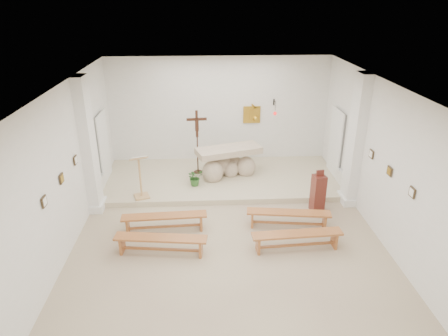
{
  "coord_description": "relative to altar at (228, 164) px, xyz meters",
  "views": [
    {
      "loc": [
        -0.51,
        -7.43,
        5.22
      ],
      "look_at": [
        -0.03,
        1.6,
        1.26
      ],
      "focal_mm": 32.0,
      "sensor_mm": 36.0,
      "label": 1
    }
  ],
  "objects": [
    {
      "name": "pilaster_right",
      "position": [
        3.17,
        -1.58,
        1.22
      ],
      "size": [
        0.26,
        0.55,
        3.5
      ],
      "primitive_type": "cube",
      "color": "white",
      "rests_on": "ground"
    },
    {
      "name": "bench_left_front",
      "position": [
        -1.68,
        -2.76,
        -0.21
      ],
      "size": [
        2.02,
        0.42,
        0.42
      ],
      "rotation": [
        0.0,
        0.0,
        0.05
      ],
      "color": "#AA5F31",
      "rests_on": "ground"
    },
    {
      "name": "sanctuary_lamp",
      "position": [
        1.55,
        1.13,
        1.28
      ],
      "size": [
        0.11,
        0.36,
        0.44
      ],
      "color": "black",
      "rests_on": "wall_back"
    },
    {
      "name": "lectern",
      "position": [
        -2.42,
        -1.29,
        0.24
      ],
      "size": [
        0.53,
        0.49,
        1.26
      ],
      "rotation": [
        0.0,
        0.0,
        0.33
      ],
      "color": "tan",
      "rests_on": "sanctuary_platform"
    },
    {
      "name": "bench_right_second",
      "position": [
        1.29,
        -3.69,
        -0.21
      ],
      "size": [
        2.02,
        0.44,
        0.42
      ],
      "rotation": [
        0.0,
        0.0,
        0.06
      ],
      "color": "#AA5F31",
      "rests_on": "ground"
    },
    {
      "name": "station_frame_right_front",
      "position": [
        3.27,
        -4.38,
        1.19
      ],
      "size": [
        0.03,
        0.2,
        0.2
      ],
      "primitive_type": "cube",
      "color": "#382A18",
      "rests_on": "wall_right"
    },
    {
      "name": "crucifix_stand",
      "position": [
        -0.91,
        0.27,
        0.76
      ],
      "size": [
        0.6,
        0.26,
        1.97
      ],
      "rotation": [
        0.0,
        0.0,
        0.07
      ],
      "color": "#3C1F13",
      "rests_on": "sanctuary_platform"
    },
    {
      "name": "station_frame_left_rear",
      "position": [
        -3.67,
        -2.38,
        1.19
      ],
      "size": [
        0.03,
        0.2,
        0.2
      ],
      "primitive_type": "cube",
      "color": "#382A18",
      "rests_on": "wall_left"
    },
    {
      "name": "bench_left_second",
      "position": [
        -1.68,
        -3.69,
        -0.21
      ],
      "size": [
        2.03,
        0.56,
        0.42
      ],
      "rotation": [
        0.0,
        0.0,
        -0.12
      ],
      "color": "#AA5F31",
      "rests_on": "ground"
    },
    {
      "name": "ground",
      "position": [
        -0.2,
        -3.58,
        -0.53
      ],
      "size": [
        7.0,
        10.0,
        0.0
      ],
      "primitive_type": "cube",
      "color": "tan",
      "rests_on": "ground"
    },
    {
      "name": "gold_wall_relief",
      "position": [
        0.85,
        1.38,
        1.12
      ],
      "size": [
        0.55,
        0.04,
        0.55
      ],
      "primitive_type": "cube",
      "color": "gold",
      "rests_on": "wall_back"
    },
    {
      "name": "radiator_left",
      "position": [
        -3.63,
        -0.88,
        -0.26
      ],
      "size": [
        0.1,
        0.85,
        0.52
      ],
      "primitive_type": "cube",
      "color": "silver",
      "rests_on": "ground"
    },
    {
      "name": "ceiling",
      "position": [
        -0.2,
        -3.58,
        2.96
      ],
      "size": [
        7.0,
        10.0,
        0.02
      ],
      "primitive_type": "cube",
      "color": "silver",
      "rests_on": "wall_back"
    },
    {
      "name": "station_frame_left_mid",
      "position": [
        -3.67,
        -3.38,
        1.19
      ],
      "size": [
        0.03,
        0.2,
        0.2
      ],
      "primitive_type": "cube",
      "color": "#382A18",
      "rests_on": "wall_left"
    },
    {
      "name": "wall_left",
      "position": [
        -3.69,
        -3.58,
        1.22
      ],
      "size": [
        0.02,
        10.0,
        3.5
      ],
      "primitive_type": "cube",
      "color": "white",
      "rests_on": "ground"
    },
    {
      "name": "pilaster_left",
      "position": [
        -3.57,
        -1.58,
        1.22
      ],
      "size": [
        0.26,
        0.55,
        3.5
      ],
      "primitive_type": "cube",
      "color": "white",
      "rests_on": "ground"
    },
    {
      "name": "wall_back",
      "position": [
        -0.2,
        1.41,
        1.22
      ],
      "size": [
        7.0,
        0.02,
        3.5
      ],
      "primitive_type": "cube",
      "color": "white",
      "rests_on": "ground"
    },
    {
      "name": "bench_right_front",
      "position": [
        1.29,
        -2.76,
        -0.21
      ],
      "size": [
        2.03,
        0.58,
        0.42
      ],
      "rotation": [
        0.0,
        0.0,
        -0.13
      ],
      "color": "#AA5F31",
      "rests_on": "ground"
    },
    {
      "name": "sanctuary_platform",
      "position": [
        -0.2,
        -0.08,
        -0.45
      ],
      "size": [
        6.98,
        3.0,
        0.15
      ],
      "primitive_type": "cube",
      "color": "#BAAE8F",
      "rests_on": "ground"
    },
    {
      "name": "wall_right",
      "position": [
        3.29,
        -3.58,
        1.22
      ],
      "size": [
        0.02,
        10.0,
        3.5
      ],
      "primitive_type": "cube",
      "color": "white",
      "rests_on": "ground"
    },
    {
      "name": "station_frame_right_mid",
      "position": [
        3.27,
        -3.38,
        1.19
      ],
      "size": [
        0.03,
        0.2,
        0.2
      ],
      "primitive_type": "cube",
      "color": "#382A18",
      "rests_on": "wall_right"
    },
    {
      "name": "potted_plant",
      "position": [
        -0.98,
        -0.62,
        -0.13
      ],
      "size": [
        0.58,
        0.56,
        0.49
      ],
      "primitive_type": "imported",
      "rotation": [
        0.0,
        0.0,
        0.54
      ],
      "color": "#2D6026",
      "rests_on": "sanctuary_platform"
    },
    {
      "name": "altar",
      "position": [
        0.0,
        0.0,
        0.0
      ],
      "size": [
        2.05,
        1.3,
        0.99
      ],
      "rotation": [
        0.0,
        0.0,
        0.32
      ],
      "color": "#C1AD93",
      "rests_on": "sanctuary_platform"
    },
    {
      "name": "radiator_right",
      "position": [
        3.23,
        -0.88,
        -0.26
      ],
      "size": [
        0.1,
        0.85,
        0.52
      ],
      "primitive_type": "cube",
      "color": "silver",
      "rests_on": "ground"
    },
    {
      "name": "station_frame_right_rear",
      "position": [
        3.27,
        -2.38,
        1.19
      ],
      "size": [
        0.03,
        0.2,
        0.2
      ],
      "primitive_type": "cube",
      "color": "#382A18",
      "rests_on": "wall_right"
    },
    {
      "name": "station_frame_left_front",
      "position": [
        -3.67,
        -4.38,
        1.19
      ],
      "size": [
        0.03,
        0.2,
        0.2
      ],
      "primitive_type": "cube",
      "color": "#382A18",
      "rests_on": "wall_left"
    },
    {
      "name": "donation_pedestal",
      "position": [
        2.21,
        -1.99,
        -0.02
      ],
      "size": [
        0.36,
        0.36,
        1.15
      ],
      "rotation": [
        0.0,
        0.0,
        0.17
      ],
      "color": "maroon",
      "rests_on": "ground"
    }
  ]
}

